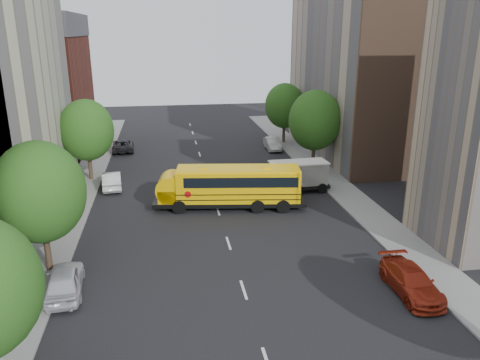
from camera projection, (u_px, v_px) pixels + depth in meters
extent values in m
plane|color=black|center=(225.00, 231.00, 33.28)|extent=(120.00, 120.00, 0.00)
cube|color=slate|center=(69.00, 214.00, 36.19)|extent=(3.00, 80.00, 0.12)
cube|color=slate|center=(351.00, 198.00, 39.74)|extent=(3.00, 80.00, 0.12)
cube|color=silver|center=(210.00, 187.00, 42.68)|extent=(0.15, 64.00, 0.01)
cube|color=maroon|center=(41.00, 94.00, 54.82)|extent=(10.00, 15.00, 13.00)
cube|color=tan|center=(360.00, 74.00, 52.11)|extent=(10.00, 22.00, 18.00)
cube|color=brown|center=(410.00, 85.00, 41.77)|extent=(10.10, 0.30, 18.00)
cylinder|color=#38281C|center=(47.00, 249.00, 27.38)|extent=(0.36, 0.36, 2.88)
ellipsoid|color=#1E4A13|center=(40.00, 192.00, 26.31)|extent=(5.12, 5.12, 5.89)
cylinder|color=#38281C|center=(90.00, 166.00, 44.31)|extent=(0.36, 0.36, 2.81)
ellipsoid|color=#1E4A13|center=(87.00, 130.00, 43.26)|extent=(4.99, 4.99, 5.74)
cylinder|color=#38281C|center=(313.00, 155.00, 47.69)|extent=(0.36, 0.36, 2.95)
ellipsoid|color=#1E4A13|center=(315.00, 120.00, 46.58)|extent=(5.25, 5.25, 6.04)
cylinder|color=#38281C|center=(284.00, 132.00, 58.99)|extent=(0.36, 0.36, 2.74)
ellipsoid|color=#1E4A13|center=(285.00, 106.00, 57.97)|extent=(4.86, 4.86, 5.59)
cube|color=black|center=(229.00, 200.00, 37.59)|extent=(12.29, 4.42, 0.32)
cube|color=#FFC405|center=(239.00, 184.00, 37.18)|extent=(9.95, 4.03, 2.47)
cube|color=#FFC405|center=(168.00, 193.00, 37.30)|extent=(2.26, 2.72, 1.07)
cube|color=black|center=(181.00, 178.00, 36.93)|extent=(0.88, 2.52, 1.29)
cube|color=#FFC405|center=(239.00, 169.00, 36.79)|extent=(9.92, 3.82, 0.15)
cube|color=black|center=(242.00, 178.00, 37.02)|extent=(9.11, 3.97, 0.81)
cube|color=black|center=(239.00, 194.00, 37.44)|extent=(9.96, 4.10, 0.06)
cube|color=black|center=(239.00, 189.00, 37.31)|extent=(9.96, 4.10, 0.06)
cube|color=#FFC405|center=(300.00, 184.00, 37.27)|extent=(0.54, 2.68, 2.47)
cube|color=#FFC405|center=(202.00, 168.00, 36.71)|extent=(0.73, 0.73, 0.11)
cube|color=#FFC405|center=(270.00, 167.00, 36.81)|extent=(0.73, 0.73, 0.11)
cylinder|color=#FFC405|center=(167.00, 187.00, 37.13)|extent=(2.58, 2.77, 2.25)
cylinder|color=red|center=(185.00, 195.00, 35.83)|extent=(0.54, 0.12, 0.54)
cylinder|color=black|center=(176.00, 208.00, 36.25)|extent=(1.11, 0.47, 1.07)
cylinder|color=black|center=(179.00, 196.00, 38.80)|extent=(1.11, 0.47, 1.07)
cylinder|color=black|center=(260.00, 207.00, 36.37)|extent=(1.11, 0.47, 1.07)
cylinder|color=black|center=(258.00, 195.00, 38.93)|extent=(1.11, 0.47, 1.07)
cylinder|color=black|center=(287.00, 207.00, 36.42)|extent=(1.11, 0.47, 1.07)
cylinder|color=black|center=(284.00, 195.00, 38.97)|extent=(1.11, 0.47, 1.07)
cube|color=black|center=(292.00, 186.00, 41.40)|extent=(6.39, 2.34, 0.32)
cube|color=white|center=(298.00, 173.00, 41.16)|extent=(4.92, 2.18, 1.90)
cube|color=white|center=(267.00, 179.00, 40.71)|extent=(1.55, 2.06, 1.26)
cube|color=silver|center=(299.00, 162.00, 40.85)|extent=(5.13, 2.30, 0.13)
cylinder|color=black|center=(270.00, 192.00, 40.00)|extent=(0.89, 0.30, 0.88)
cylinder|color=black|center=(264.00, 184.00, 41.96)|extent=(0.89, 0.30, 0.88)
cylinder|color=black|center=(298.00, 190.00, 40.48)|extent=(0.89, 0.30, 0.88)
cylinder|color=black|center=(291.00, 183.00, 42.44)|extent=(0.89, 0.30, 0.88)
cylinder|color=black|center=(324.00, 188.00, 40.92)|extent=(0.89, 0.30, 0.88)
cylinder|color=black|center=(315.00, 181.00, 42.89)|extent=(0.89, 0.30, 0.88)
imported|color=silver|center=(65.00, 280.00, 25.20)|extent=(2.24, 4.74, 1.57)
imported|color=silver|center=(112.00, 180.00, 42.18)|extent=(2.07, 4.73, 1.51)
imported|color=black|center=(123.00, 145.00, 55.24)|extent=(2.67, 5.27, 1.43)
imported|color=maroon|center=(411.00, 281.00, 25.27)|extent=(2.05, 4.93, 1.43)
imported|color=#A9A9A4|center=(272.00, 144.00, 55.88)|extent=(1.60, 4.36, 1.43)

